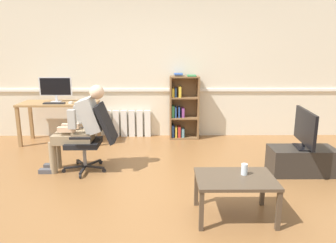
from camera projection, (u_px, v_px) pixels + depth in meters
ground_plane at (156, 193)px, 3.89m from camera, size 18.00×18.00×0.00m
back_wall at (159, 68)px, 6.16m from camera, size 12.00×0.13×2.70m
computer_desk at (59, 108)px, 5.82m from camera, size 1.38×0.61×0.76m
imac_monitor at (56, 87)px, 5.81m from camera, size 0.59×0.14×0.45m
keyboard at (54, 103)px, 5.65m from camera, size 0.37×0.12×0.02m
computer_mouse at (71, 103)px, 5.67m from camera, size 0.06×0.10×0.03m
bookshelf at (182, 108)px, 6.13m from camera, size 0.56×0.29×1.26m
radiator at (128, 123)px, 6.29m from camera, size 0.89×0.08×0.53m
office_chair at (94, 135)px, 4.50m from camera, size 0.78×0.61×0.98m
person_seated at (80, 126)px, 4.46m from camera, size 0.95×0.40×1.24m
tv_stand at (302, 161)px, 4.46m from camera, size 0.90×0.43×0.37m
tv_screen at (305, 129)px, 4.35m from camera, size 0.23×0.80×0.53m
coffee_table at (235, 182)px, 3.27m from camera, size 0.81×0.57×0.44m
drinking_glass at (244, 169)px, 3.31m from camera, size 0.07×0.07×0.12m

